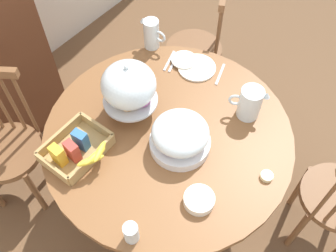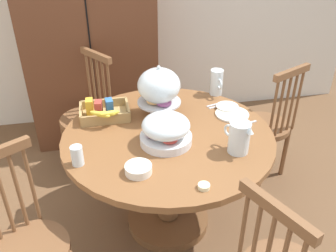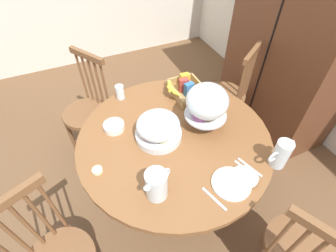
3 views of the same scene
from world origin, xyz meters
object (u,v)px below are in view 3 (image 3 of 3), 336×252
Objects in this scene: wooden_armoire at (297,36)px; pastry_stand_with_dome at (207,103)px; windsor_chair_far_side at (227,96)px; butter_dish at (97,170)px; dining_table at (174,154)px; cereal_basket at (185,89)px; windsor_chair_near_window at (88,112)px; china_plate_small at (245,177)px; windsor_chair_facing_door at (298,252)px; cereal_bowl at (114,126)px; fruit_platter_covered at (158,128)px; drinking_glass at (120,92)px; milk_pitcher at (157,185)px; china_plate_large at (231,183)px; orange_juice_pitcher at (280,155)px.

wooden_armoire is 1.18m from pastry_stand_with_dome.
windsor_chair_far_side is 16.25× the size of butter_dish.
cereal_basket is at bearing 144.21° from dining_table.
china_plate_small is (1.27, 0.69, 0.30)m from windsor_chair_near_window.
windsor_chair_facing_door is at bearing 49.15° from butter_dish.
china_plate_small is 0.88m from cereal_bowl.
fruit_platter_covered reaches higher than drinking_glass.
dining_table is 6.80× the size of milk_pitcher.
wooden_armoire reaches higher than china_plate_small.
drinking_glass is (-0.98, -0.34, 0.05)m from china_plate_large.
drinking_glass is (-0.49, -0.11, -0.03)m from fruit_platter_covered.
cereal_basket is 0.50m from drinking_glass.
milk_pitcher reaches higher than cereal_basket.
fruit_platter_covered is 0.44m from butter_dish.
dining_table is 1.31× the size of windsor_chair_near_window.
cereal_basket is 0.63m from cereal_bowl.
orange_juice_pitcher reaches higher than china_plate_small.
dining_table is 0.52m from china_plate_large.
cereal_basket is at bearing -87.43° from wooden_armoire.
orange_juice_pitcher is at bearing -19.48° from windsor_chair_far_side.
butter_dish is (-0.27, -0.26, -0.07)m from milk_pitcher.
windsor_chair_far_side is at bearing -98.10° from wooden_armoire.
china_plate_large is at bearing -148.12° from windsor_chair_facing_door.
china_plate_large is at bearing 25.54° from fruit_platter_covered.
wooden_armoire reaches higher than fruit_platter_covered.
milk_pitcher is at bearing -106.08° from china_plate_large.
dining_table is at bearing 142.52° from milk_pitcher.
orange_juice_pitcher is (0.46, 0.23, -0.11)m from pastry_stand_with_dome.
windsor_chair_far_side reaches higher than milk_pitcher.
cereal_bowl is (0.19, -1.68, -0.22)m from wooden_armoire.
fruit_platter_covered is (0.46, -0.89, 0.37)m from windsor_chair_far_side.
wooden_armoire is at bearing 107.32° from dining_table.
cereal_bowl reaches higher than china_plate_large.
windsor_chair_near_window reaches higher than butter_dish.
cereal_basket is at bearing -174.56° from windsor_chair_facing_door.
fruit_platter_covered is 0.51m from drinking_glass.
wooden_armoire is 1.78m from milk_pitcher.
drinking_glass is at bearing 152.05° from butter_dish.
drinking_glass reaches higher than cereal_bowl.
china_plate_small is (0.87, -1.12, -0.23)m from wooden_armoire.
cereal_bowl reaches higher than china_plate_small.
windsor_chair_far_side is 1.40m from milk_pitcher.
wooden_armoire is 1.68m from windsor_chair_facing_door.
butter_dish is at bearing -66.74° from windsor_chair_far_side.
cereal_bowl is (-0.19, -0.24, -0.06)m from fruit_platter_covered.
windsor_chair_facing_door is 0.56m from orange_juice_pitcher.
butter_dish is at bearing -27.95° from drinking_glass.
cereal_basket is at bearing 71.76° from drinking_glass.
milk_pitcher is (0.76, -1.60, -0.16)m from wooden_armoire.
pastry_stand_with_dome reaches higher than windsor_chair_facing_door.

